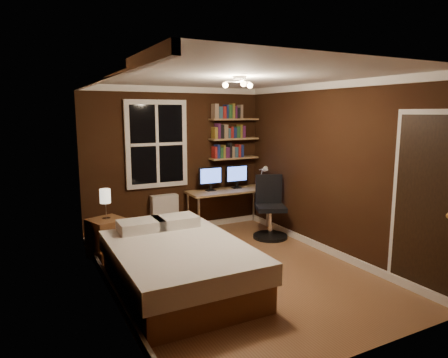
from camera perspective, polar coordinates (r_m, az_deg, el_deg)
name	(u,v)px	position (r m, az deg, el deg)	size (l,w,h in m)	color
floor	(235,271)	(5.41, 1.53, -13.04)	(4.20, 4.20, 0.00)	brown
wall_back	(176,161)	(6.95, -6.88, 2.63)	(3.20, 0.04, 2.50)	black
wall_left	(107,189)	(4.52, -16.43, -1.40)	(0.04, 4.20, 2.50)	black
wall_right	(331,170)	(6.00, 15.06, 1.28)	(0.04, 4.20, 2.50)	black
ceiling	(236,77)	(5.01, 1.66, 14.38)	(3.20, 4.20, 0.02)	white
window	(157,144)	(6.78, -9.60, 4.94)	(1.06, 0.06, 1.46)	white
door	(426,207)	(5.02, 26.90, -3.59)	(0.03, 0.82, 2.05)	black
ceiling_fixture	(240,85)	(4.92, 2.24, 13.30)	(0.44, 0.44, 0.18)	beige
bookshelf_lower	(234,158)	(7.30, 1.42, 3.02)	(0.92, 0.22, 0.03)	#A68450
books_row_lower	(234,151)	(7.28, 1.43, 4.03)	(0.60, 0.16, 0.23)	maroon
bookshelf_middle	(234,139)	(7.27, 1.44, 5.76)	(0.92, 0.22, 0.03)	#A68450
books_row_middle	(234,132)	(7.26, 1.44, 6.78)	(0.60, 0.16, 0.23)	navy
bookshelf_upper	(234,119)	(7.25, 1.45, 8.52)	(0.92, 0.22, 0.03)	#A68450
books_row_upper	(234,112)	(7.25, 1.45, 9.55)	(0.54, 0.16, 0.23)	#265A2A
bed	(179,265)	(4.83, -6.45, -12.18)	(1.48, 2.04, 0.69)	brown
nightstand	(107,238)	(6.04, -16.34, -8.13)	(0.46, 0.46, 0.57)	brown
bedside_lamp	(106,204)	(5.91, -16.56, -3.46)	(0.15, 0.15, 0.43)	white
radiator	(165,215)	(6.92, -8.48, -5.08)	(0.46, 0.16, 0.69)	beige
desk	(228,193)	(7.14, 0.62, -2.04)	(1.49, 0.56, 0.71)	#A68450
monitor_left	(211,179)	(7.01, -1.94, 0.02)	(0.44, 0.12, 0.42)	black
monitor_right	(237,177)	(7.25, 1.82, 0.34)	(0.44, 0.12, 0.42)	black
desk_lamp	(263,176)	(7.25, 5.59, 0.37)	(0.14, 0.32, 0.44)	silver
office_chair	(270,214)	(6.73, 6.58, -4.95)	(0.61, 0.61, 1.04)	black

